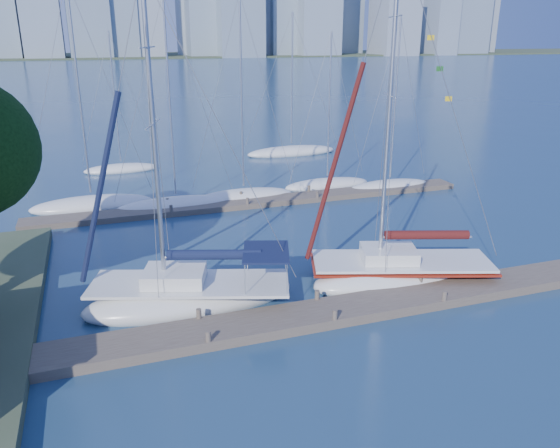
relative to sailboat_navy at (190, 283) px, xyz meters
name	(u,v)px	position (x,y,z in m)	size (l,w,h in m)	color
ground	(325,318)	(4.97, -2.90, -1.03)	(700.00, 700.00, 0.00)	navy
near_dock	(326,313)	(4.97, -2.90, -0.83)	(26.00, 2.00, 0.40)	brown
far_dock	(259,202)	(6.97, 13.10, -0.85)	(30.00, 1.80, 0.36)	brown
far_shore	(100,56)	(4.97, 317.10, -1.03)	(800.00, 100.00, 1.50)	#38472D
sailboat_navy	(190,283)	(0.00, 0.00, 0.00)	(9.41, 5.55, 13.75)	white
sailboat_maroon	(401,257)	(9.72, -0.71, 0.15)	(9.24, 5.50, 15.20)	white
bg_boat_0	(92,204)	(-3.73, 15.81, -0.73)	(8.04, 3.15, 14.43)	white
bg_boat_1	(176,204)	(1.57, 14.11, -0.77)	(8.05, 2.89, 13.61)	white
bg_boat_2	(244,196)	(6.34, 14.56, -0.76)	(7.35, 3.74, 13.78)	white
bg_boat_3	(327,184)	(13.18, 15.69, -0.79)	(7.00, 3.39, 11.47)	white
bg_boat_4	(390,186)	(17.41, 13.72, -0.78)	(6.87, 3.08, 12.47)	white
bg_boat_6	(122,169)	(-1.21, 26.08, -0.80)	(6.24, 2.20, 11.54)	white
bg_boat_7	(292,152)	(14.80, 27.95, -0.75)	(9.18, 4.30, 13.31)	white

